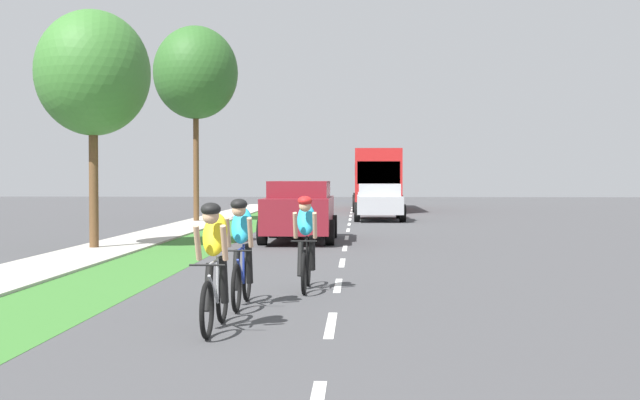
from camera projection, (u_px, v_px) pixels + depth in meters
name	position (u px, v px, depth m)	size (l,w,h in m)	color
ground_plane	(345.00, 249.00, 21.04)	(120.00, 120.00, 0.00)	#424244
grass_verge	(186.00, 248.00, 21.24)	(2.04, 70.00, 0.01)	#38722D
sidewalk_concrete	(112.00, 248.00, 21.33)	(1.96, 70.00, 0.10)	#B2ADA3
lane_markings_center	(347.00, 238.00, 25.03)	(0.12, 54.07, 0.01)	white
cyclist_lead	(214.00, 265.00, 9.68)	(0.42, 1.72, 1.58)	black
cyclist_trailing	(241.00, 251.00, 11.52)	(0.42, 1.72, 1.58)	black
cyclist_distant	(306.00, 242.00, 13.21)	(0.42, 1.72, 1.58)	black
suv_maroon	(300.00, 209.00, 23.69)	(2.15, 4.70, 1.79)	maroon
pickup_silver	(379.00, 202.00, 35.59)	(2.22, 5.10, 1.64)	#A5A8AD
bus_red	(376.00, 177.00, 47.57)	(2.78, 11.60, 3.48)	red
sedan_blue	(370.00, 192.00, 66.61)	(1.98, 4.30, 1.52)	#23389E
street_tree_near	(93.00, 74.00, 20.83)	(2.99, 2.99, 6.28)	brown
street_tree_far	(196.00, 73.00, 34.03)	(3.61, 3.61, 8.40)	brown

